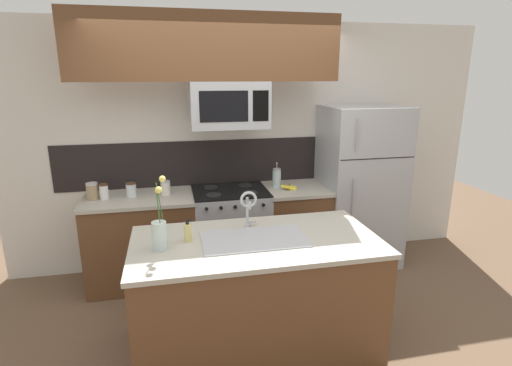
{
  "coord_description": "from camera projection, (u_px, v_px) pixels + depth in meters",
  "views": [
    {
      "loc": [
        -0.57,
        -2.98,
        2.07
      ],
      "look_at": [
        0.13,
        0.27,
        1.16
      ],
      "focal_mm": 28.0,
      "sensor_mm": 36.0,
      "label": 1
    }
  ],
  "objects": [
    {
      "name": "ground_plane",
      "position": [
        248.0,
        320.0,
        3.47
      ],
      "size": [
        10.0,
        10.0,
        0.0
      ],
      "primitive_type": "plane",
      "color": "brown"
    },
    {
      "name": "rear_partition",
      "position": [
        251.0,
        146.0,
        4.39
      ],
      "size": [
        5.2,
        0.1,
        2.6
      ],
      "primitive_type": "cube",
      "color": "silver",
      "rests_on": "ground"
    },
    {
      "name": "splash_band",
      "position": [
        225.0,
        162.0,
        4.32
      ],
      "size": [
        3.49,
        0.01,
        0.48
      ],
      "primitive_type": "cube",
      "color": "black",
      "rests_on": "rear_partition"
    },
    {
      "name": "back_counter_left",
      "position": [
        142.0,
        240.0,
        4.01
      ],
      "size": [
        1.07,
        0.65,
        0.91
      ],
      "color": "brown",
      "rests_on": "ground"
    },
    {
      "name": "back_counter_right",
      "position": [
        295.0,
        227.0,
        4.34
      ],
      "size": [
        0.67,
        0.65,
        0.91
      ],
      "color": "brown",
      "rests_on": "ground"
    },
    {
      "name": "stove_range",
      "position": [
        231.0,
        232.0,
        4.2
      ],
      "size": [
        0.76,
        0.64,
        0.93
      ],
      "color": "#A8AAAF",
      "rests_on": "ground"
    },
    {
      "name": "microwave",
      "position": [
        229.0,
        105.0,
        3.83
      ],
      "size": [
        0.74,
        0.4,
        0.44
      ],
      "color": "#A8AAAF"
    },
    {
      "name": "upper_cabinet_band",
      "position": [
        206.0,
        47.0,
        3.62
      ],
      "size": [
        2.45,
        0.34,
        0.6
      ],
      "primitive_type": "cube",
      "color": "brown"
    },
    {
      "name": "refrigerator",
      "position": [
        359.0,
        186.0,
        4.4
      ],
      "size": [
        0.83,
        0.74,
        1.75
      ],
      "color": "#A8AAAF",
      "rests_on": "ground"
    },
    {
      "name": "storage_jar_tall",
      "position": [
        92.0,
        191.0,
        3.8
      ],
      "size": [
        0.11,
        0.11,
        0.16
      ],
      "color": "#997F5B",
      "rests_on": "back_counter_left"
    },
    {
      "name": "storage_jar_medium",
      "position": [
        104.0,
        192.0,
        3.8
      ],
      "size": [
        0.08,
        0.08,
        0.15
      ],
      "color": "silver",
      "rests_on": "back_counter_left"
    },
    {
      "name": "storage_jar_short",
      "position": [
        131.0,
        190.0,
        3.89
      ],
      "size": [
        0.1,
        0.1,
        0.14
      ],
      "color": "silver",
      "rests_on": "back_counter_left"
    },
    {
      "name": "storage_jar_squat",
      "position": [
        166.0,
        188.0,
        3.96
      ],
      "size": [
        0.09,
        0.09,
        0.14
      ],
      "color": "silver",
      "rests_on": "back_counter_left"
    },
    {
      "name": "banana_bunch",
      "position": [
        289.0,
        187.0,
        4.14
      ],
      "size": [
        0.19,
        0.12,
        0.08
      ],
      "color": "yellow",
      "rests_on": "back_counter_right"
    },
    {
      "name": "french_press",
      "position": [
        277.0,
        178.0,
        4.21
      ],
      "size": [
        0.09,
        0.09,
        0.27
      ],
      "color": "silver",
      "rests_on": "back_counter_right"
    },
    {
      "name": "island_counter",
      "position": [
        257.0,
        295.0,
        3.02
      ],
      "size": [
        1.79,
        0.91,
        0.91
      ],
      "color": "brown",
      "rests_on": "ground"
    },
    {
      "name": "kitchen_sink",
      "position": [
        254.0,
        248.0,
        2.92
      ],
      "size": [
        0.76,
        0.44,
        0.16
      ],
      "color": "#ADAFB5",
      "rests_on": "island_counter"
    },
    {
      "name": "sink_faucet",
      "position": [
        248.0,
        204.0,
        3.05
      ],
      "size": [
        0.14,
        0.14,
        0.31
      ],
      "color": "#B7BABF",
      "rests_on": "island_counter"
    },
    {
      "name": "dish_soap_bottle",
      "position": [
        188.0,
        232.0,
        2.85
      ],
      "size": [
        0.06,
        0.05,
        0.16
      ],
      "color": "#DBCC75",
      "rests_on": "island_counter"
    },
    {
      "name": "flower_vase",
      "position": [
        160.0,
        233.0,
        2.7
      ],
      "size": [
        0.11,
        0.16,
        0.5
      ],
      "color": "silver",
      "rests_on": "island_counter"
    }
  ]
}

